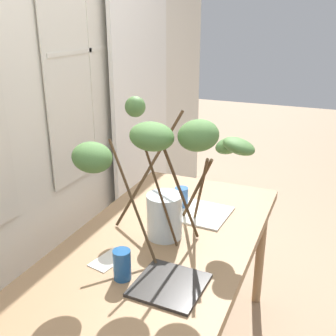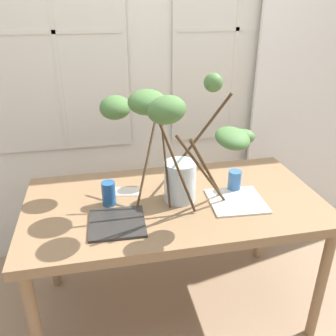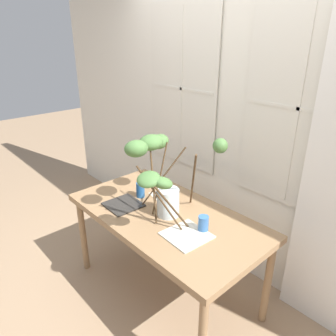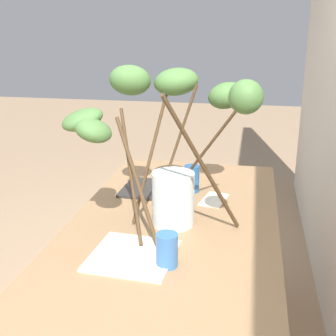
{
  "view_description": "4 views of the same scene",
  "coord_description": "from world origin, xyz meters",
  "px_view_note": "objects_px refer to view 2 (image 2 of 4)",
  "views": [
    {
      "loc": [
        -1.52,
        -0.67,
        1.74
      ],
      "look_at": [
        -0.05,
        -0.05,
        1.14
      ],
      "focal_mm": 43.57,
      "sensor_mm": 36.0,
      "label": 1
    },
    {
      "loc": [
        -0.36,
        -1.59,
        1.72
      ],
      "look_at": [
        -0.04,
        -0.01,
        0.96
      ],
      "focal_mm": 38.16,
      "sensor_mm": 36.0,
      "label": 2
    },
    {
      "loc": [
        1.55,
        -1.38,
        2.02
      ],
      "look_at": [
        0.03,
        -0.01,
        1.15
      ],
      "focal_mm": 33.86,
      "sensor_mm": 36.0,
      "label": 3
    },
    {
      "loc": [
        1.62,
        0.28,
        1.53
      ],
      "look_at": [
        0.04,
        -0.02,
        1.0
      ],
      "focal_mm": 47.85,
      "sensor_mm": 36.0,
      "label": 4
    }
  ],
  "objects_px": {
    "drinking_glass_blue_left": "(109,193)",
    "plate_square_right": "(236,201)",
    "vase_with_branches": "(173,139)",
    "plate_square_left": "(117,223)",
    "drinking_glass_blue_right": "(235,181)",
    "dining_table": "(174,211)"
  },
  "relations": [
    {
      "from": "plate_square_right",
      "to": "vase_with_branches",
      "type": "bearing_deg",
      "value": 169.7
    },
    {
      "from": "drinking_glass_blue_left",
      "to": "drinking_glass_blue_right",
      "type": "bearing_deg",
      "value": 1.23
    },
    {
      "from": "dining_table",
      "to": "drinking_glass_blue_right",
      "type": "relative_size",
      "value": 13.63
    },
    {
      "from": "vase_with_branches",
      "to": "drinking_glass_blue_left",
      "type": "xyz_separation_m",
      "value": [
        -0.32,
        0.05,
        -0.29
      ]
    },
    {
      "from": "dining_table",
      "to": "vase_with_branches",
      "type": "xyz_separation_m",
      "value": [
        -0.02,
        -0.03,
        0.42
      ]
    },
    {
      "from": "drinking_glass_blue_right",
      "to": "drinking_glass_blue_left",
      "type": "bearing_deg",
      "value": -178.77
    },
    {
      "from": "plate_square_right",
      "to": "dining_table",
      "type": "bearing_deg",
      "value": 164.26
    },
    {
      "from": "plate_square_right",
      "to": "drinking_glass_blue_right",
      "type": "bearing_deg",
      "value": 74.4
    },
    {
      "from": "dining_table",
      "to": "drinking_glass_blue_right",
      "type": "xyz_separation_m",
      "value": [
        0.35,
        0.04,
        0.13
      ]
    },
    {
      "from": "vase_with_branches",
      "to": "dining_table",
      "type": "bearing_deg",
      "value": 60.58
    },
    {
      "from": "vase_with_branches",
      "to": "drinking_glass_blue_right",
      "type": "bearing_deg",
      "value": 10.24
    },
    {
      "from": "vase_with_branches",
      "to": "plate_square_right",
      "type": "xyz_separation_m",
      "value": [
        0.33,
        -0.06,
        -0.35
      ]
    },
    {
      "from": "vase_with_branches",
      "to": "drinking_glass_blue_right",
      "type": "xyz_separation_m",
      "value": [
        0.36,
        0.07,
        -0.29
      ]
    },
    {
      "from": "vase_with_branches",
      "to": "drinking_glass_blue_right",
      "type": "relative_size",
      "value": 6.51
    },
    {
      "from": "dining_table",
      "to": "plate_square_left",
      "type": "bearing_deg",
      "value": -151.59
    },
    {
      "from": "vase_with_branches",
      "to": "plate_square_left",
      "type": "relative_size",
      "value": 2.86
    },
    {
      "from": "drinking_glass_blue_right",
      "to": "plate_square_left",
      "type": "height_order",
      "value": "drinking_glass_blue_right"
    },
    {
      "from": "plate_square_left",
      "to": "plate_square_right",
      "type": "xyz_separation_m",
      "value": [
        0.62,
        0.08,
        -0.0
      ]
    },
    {
      "from": "drinking_glass_blue_left",
      "to": "plate_square_right",
      "type": "bearing_deg",
      "value": -9.68
    },
    {
      "from": "plate_square_left",
      "to": "plate_square_right",
      "type": "relative_size",
      "value": 0.93
    },
    {
      "from": "drinking_glass_blue_right",
      "to": "plate_square_right",
      "type": "distance_m",
      "value": 0.14
    },
    {
      "from": "dining_table",
      "to": "plate_square_right",
      "type": "distance_m",
      "value": 0.33
    }
  ]
}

